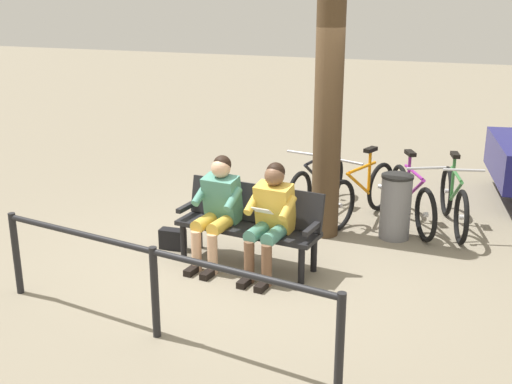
# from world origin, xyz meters

# --- Properties ---
(ground_plane) EXTENTS (40.00, 40.00, 0.00)m
(ground_plane) POSITION_xyz_m (0.00, 0.00, 0.00)
(ground_plane) COLOR gray
(bench) EXTENTS (1.65, 0.70, 0.87)m
(bench) POSITION_xyz_m (-0.00, -0.08, 0.51)
(bench) COLOR black
(bench) RESTS_ON ground
(person_reading) EXTENTS (0.53, 0.80, 1.20)m
(person_reading) POSITION_xyz_m (-0.30, 0.13, 0.66)
(person_reading) COLOR gold
(person_reading) RESTS_ON ground
(person_companion) EXTENTS (0.53, 0.80, 1.20)m
(person_companion) POSITION_xyz_m (0.33, 0.04, 0.66)
(person_companion) COLOR #4C8C7A
(person_companion) RESTS_ON ground
(handbag) EXTENTS (0.30, 0.15, 0.24)m
(handbag) POSITION_xyz_m (0.98, -0.14, 0.12)
(handbag) COLOR black
(handbag) RESTS_ON ground
(tree_trunk) EXTENTS (0.33, 0.33, 3.26)m
(tree_trunk) POSITION_xyz_m (-0.59, -1.17, 1.63)
(tree_trunk) COLOR #4C3823
(tree_trunk) RESTS_ON ground
(litter_bin) EXTENTS (0.38, 0.38, 0.79)m
(litter_bin) POSITION_xyz_m (-1.42, -1.33, 0.40)
(litter_bin) COLOR slate
(litter_bin) RESTS_ON ground
(bicycle_blue) EXTENTS (0.54, 1.65, 0.94)m
(bicycle_blue) POSITION_xyz_m (-2.07, -1.90, 0.36)
(bicycle_blue) COLOR black
(bicycle_blue) RESTS_ON ground
(bicycle_green) EXTENTS (0.77, 1.55, 0.94)m
(bicycle_green) POSITION_xyz_m (-1.56, -1.82, 0.36)
(bicycle_green) COLOR black
(bicycle_green) RESTS_ON ground
(bicycle_silver) EXTENTS (0.70, 1.59, 0.94)m
(bicycle_silver) POSITION_xyz_m (-0.91, -1.83, 0.36)
(bicycle_silver) COLOR black
(bicycle_silver) RESTS_ON ground
(bicycle_black) EXTENTS (0.53, 1.65, 0.94)m
(bicycle_black) POSITION_xyz_m (-0.27, -2.05, 0.36)
(bicycle_black) COLOR black
(bicycle_black) RESTS_ON ground
(railing_fence) EXTENTS (3.45, 0.71, 0.85)m
(railing_fence) POSITION_xyz_m (0.24, 1.71, 0.60)
(railing_fence) COLOR black
(railing_fence) RESTS_ON ground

